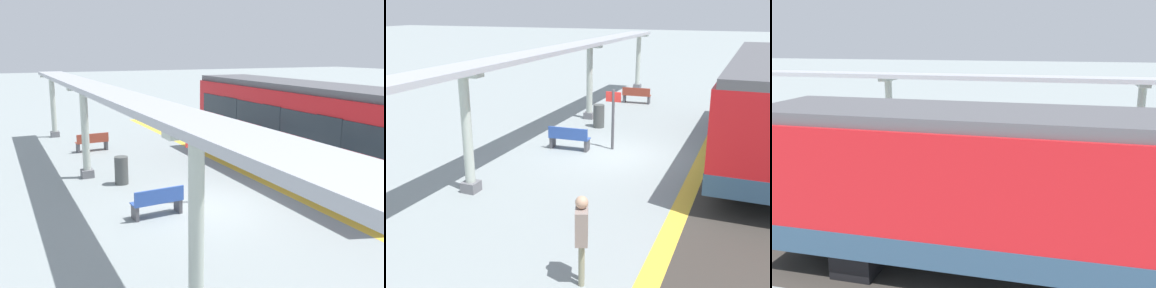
# 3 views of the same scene
# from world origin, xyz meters

# --- Properties ---
(ground_plane) EXTENTS (176.00, 176.00, 0.00)m
(ground_plane) POSITION_xyz_m (0.00, 0.00, 0.00)
(ground_plane) COLOR gray
(tactile_edge_strip) EXTENTS (0.48, 34.50, 0.01)m
(tactile_edge_strip) POSITION_xyz_m (-2.96, 0.00, 0.00)
(tactile_edge_strip) COLOR gold
(tactile_edge_strip) RESTS_ON ground
(trackbed) EXTENTS (3.20, 46.50, 0.01)m
(trackbed) POSITION_xyz_m (-4.81, 0.00, 0.00)
(trackbed) COLOR #38332D
(trackbed) RESTS_ON ground
(train_near_carriage) EXTENTS (2.65, 11.96, 3.48)m
(train_near_carriage) POSITION_xyz_m (-4.80, -1.91, 1.83)
(train_near_carriage) COLOR red
(train_near_carriage) RESTS_ON ground
(canopy_pillar_nearest) EXTENTS (1.10, 0.44, 3.38)m
(canopy_pillar_nearest) POSITION_xyz_m (2.76, -13.24, 1.72)
(canopy_pillar_nearest) COLOR slate
(canopy_pillar_nearest) RESTS_ON ground
(canopy_pillar_second) EXTENTS (1.10, 0.44, 3.38)m
(canopy_pillar_second) POSITION_xyz_m (2.76, -4.68, 1.72)
(canopy_pillar_second) COLOR slate
(canopy_pillar_second) RESTS_ON ground
(canopy_pillar_third) EXTENTS (1.10, 0.44, 3.38)m
(canopy_pillar_third) POSITION_xyz_m (2.76, 4.73, 1.72)
(canopy_pillar_third) COLOR slate
(canopy_pillar_third) RESTS_ON ground
(canopy_beam) EXTENTS (1.20, 27.48, 0.16)m
(canopy_beam) POSITION_xyz_m (2.76, 0.11, 3.46)
(canopy_beam) COLOR #A8AAB2
(canopy_beam) RESTS_ON canopy_pillar_nearest
(bench_near_end) EXTENTS (1.52, 0.52, 0.86)m
(bench_near_end) POSITION_xyz_m (1.64, -8.89, 0.44)
(bench_near_end) COLOR #993B2A
(bench_near_end) RESTS_ON ground
(bench_mid_platform) EXTENTS (1.52, 0.52, 0.86)m
(bench_mid_platform) POSITION_xyz_m (1.73, 0.09, 0.44)
(bench_mid_platform) COLOR #2D4FA1
(bench_mid_platform) RESTS_ON ground
(trash_bin) EXTENTS (0.48, 0.48, 0.99)m
(trash_bin) POSITION_xyz_m (1.81, -3.35, 0.50)
(trash_bin) COLOR #494C4B
(trash_bin) RESTS_ON ground
(platform_info_sign) EXTENTS (0.56, 0.10, 2.20)m
(platform_info_sign) POSITION_xyz_m (0.28, -0.58, 1.33)
(platform_info_sign) COLOR #4C4C51
(platform_info_sign) RESTS_ON ground
(passenger_waiting_near_edge) EXTENTS (0.39, 0.56, 1.78)m
(passenger_waiting_near_edge) POSITION_xyz_m (-1.78, 7.65, 1.11)
(passenger_waiting_near_edge) COLOR gray
(passenger_waiting_near_edge) RESTS_ON ground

